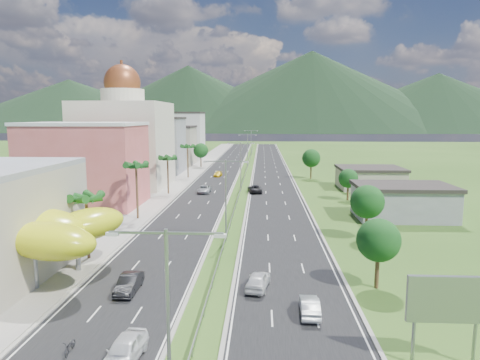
# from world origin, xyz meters

# --- Properties ---
(ground) EXTENTS (500.00, 500.00, 0.00)m
(ground) POSITION_xyz_m (0.00, 0.00, 0.00)
(ground) COLOR #2D5119
(ground) RESTS_ON ground
(road_left) EXTENTS (11.00, 260.00, 0.04)m
(road_left) POSITION_xyz_m (-7.50, 90.00, 0.02)
(road_left) COLOR black
(road_left) RESTS_ON ground
(road_right) EXTENTS (11.00, 260.00, 0.04)m
(road_right) POSITION_xyz_m (7.50, 90.00, 0.02)
(road_right) COLOR black
(road_right) RESTS_ON ground
(sidewalk_left) EXTENTS (7.00, 260.00, 0.12)m
(sidewalk_left) POSITION_xyz_m (-17.00, 90.00, 0.06)
(sidewalk_left) COLOR gray
(sidewalk_left) RESTS_ON ground
(median_guardrail) EXTENTS (0.10, 216.06, 0.76)m
(median_guardrail) POSITION_xyz_m (0.00, 71.99, 0.62)
(median_guardrail) COLOR gray
(median_guardrail) RESTS_ON ground
(streetlight_median_a) EXTENTS (6.04, 0.25, 11.00)m
(streetlight_median_a) POSITION_xyz_m (0.00, -25.00, 6.75)
(streetlight_median_a) COLOR gray
(streetlight_median_a) RESTS_ON ground
(streetlight_median_b) EXTENTS (6.04, 0.25, 11.00)m
(streetlight_median_b) POSITION_xyz_m (0.00, 10.00, 6.75)
(streetlight_median_b) COLOR gray
(streetlight_median_b) RESTS_ON ground
(streetlight_median_c) EXTENTS (6.04, 0.25, 11.00)m
(streetlight_median_c) POSITION_xyz_m (0.00, 50.00, 6.75)
(streetlight_median_c) COLOR gray
(streetlight_median_c) RESTS_ON ground
(streetlight_median_d) EXTENTS (6.04, 0.25, 11.00)m
(streetlight_median_d) POSITION_xyz_m (0.00, 95.00, 6.75)
(streetlight_median_d) COLOR gray
(streetlight_median_d) RESTS_ON ground
(streetlight_median_e) EXTENTS (6.04, 0.25, 11.00)m
(streetlight_median_e) POSITION_xyz_m (0.00, 140.00, 6.75)
(streetlight_median_e) COLOR gray
(streetlight_median_e) RESTS_ON ground
(lime_canopy) EXTENTS (18.00, 15.00, 7.40)m
(lime_canopy) POSITION_xyz_m (-20.00, -4.00, 4.99)
(lime_canopy) COLOR #BFC713
(lime_canopy) RESTS_ON ground
(pink_shophouse) EXTENTS (20.00, 15.00, 15.00)m
(pink_shophouse) POSITION_xyz_m (-28.00, 32.00, 7.50)
(pink_shophouse) COLOR #C55651
(pink_shophouse) RESTS_ON ground
(domed_building) EXTENTS (20.00, 20.00, 28.70)m
(domed_building) POSITION_xyz_m (-28.00, 55.00, 11.35)
(domed_building) COLOR beige
(domed_building) RESTS_ON ground
(midrise_grey) EXTENTS (16.00, 15.00, 16.00)m
(midrise_grey) POSITION_xyz_m (-27.00, 80.00, 8.00)
(midrise_grey) COLOR gray
(midrise_grey) RESTS_ON ground
(midrise_beige) EXTENTS (16.00, 15.00, 13.00)m
(midrise_beige) POSITION_xyz_m (-27.00, 102.00, 6.50)
(midrise_beige) COLOR #A29885
(midrise_beige) RESTS_ON ground
(midrise_white) EXTENTS (16.00, 15.00, 18.00)m
(midrise_white) POSITION_xyz_m (-27.00, 125.00, 9.00)
(midrise_white) COLOR silver
(midrise_white) RESTS_ON ground
(billboard) EXTENTS (5.20, 0.35, 6.20)m
(billboard) POSITION_xyz_m (17.00, -18.00, 4.42)
(billboard) COLOR gray
(billboard) RESTS_ON ground
(shed_near) EXTENTS (15.00, 10.00, 5.00)m
(shed_near) POSITION_xyz_m (28.00, 25.00, 2.50)
(shed_near) COLOR gray
(shed_near) RESTS_ON ground
(shed_far) EXTENTS (14.00, 12.00, 4.40)m
(shed_far) POSITION_xyz_m (30.00, 55.00, 2.20)
(shed_far) COLOR #A29885
(shed_far) RESTS_ON ground
(palm_tree_b) EXTENTS (3.60, 3.60, 8.10)m
(palm_tree_b) POSITION_xyz_m (-15.50, 2.00, 7.06)
(palm_tree_b) COLOR #47301C
(palm_tree_b) RESTS_ON ground
(palm_tree_c) EXTENTS (3.60, 3.60, 9.60)m
(palm_tree_c) POSITION_xyz_m (-15.50, 22.00, 8.50)
(palm_tree_c) COLOR #47301C
(palm_tree_c) RESTS_ON ground
(palm_tree_d) EXTENTS (3.60, 3.60, 8.60)m
(palm_tree_d) POSITION_xyz_m (-15.50, 45.00, 7.54)
(palm_tree_d) COLOR #47301C
(palm_tree_d) RESTS_ON ground
(palm_tree_e) EXTENTS (3.60, 3.60, 9.40)m
(palm_tree_e) POSITION_xyz_m (-15.50, 70.00, 8.31)
(palm_tree_e) COLOR #47301C
(palm_tree_e) RESTS_ON ground
(leafy_tree_lfar) EXTENTS (4.90, 4.90, 8.05)m
(leafy_tree_lfar) POSITION_xyz_m (-15.50, 95.00, 5.58)
(leafy_tree_lfar) COLOR #47301C
(leafy_tree_lfar) RESTS_ON ground
(leafy_tree_ra) EXTENTS (4.20, 4.20, 6.90)m
(leafy_tree_ra) POSITION_xyz_m (16.00, -5.00, 4.78)
(leafy_tree_ra) COLOR #47301C
(leafy_tree_ra) RESTS_ON ground
(leafy_tree_rb) EXTENTS (4.55, 4.55, 7.47)m
(leafy_tree_rb) POSITION_xyz_m (19.00, 12.00, 5.18)
(leafy_tree_rb) COLOR #47301C
(leafy_tree_rb) RESTS_ON ground
(leafy_tree_rc) EXTENTS (3.85, 3.85, 6.33)m
(leafy_tree_rc) POSITION_xyz_m (22.00, 40.00, 4.37)
(leafy_tree_rc) COLOR #47301C
(leafy_tree_rc) RESTS_ON ground
(leafy_tree_rd) EXTENTS (4.90, 4.90, 8.05)m
(leafy_tree_rd) POSITION_xyz_m (18.00, 70.00, 5.58)
(leafy_tree_rd) COLOR #47301C
(leafy_tree_rd) RESTS_ON ground
(mountain_ridge) EXTENTS (860.00, 140.00, 90.00)m
(mountain_ridge) POSITION_xyz_m (60.00, 450.00, 0.00)
(mountain_ridge) COLOR black
(mountain_ridge) RESTS_ON ground
(car_white_near_left) EXTENTS (2.40, 5.18, 1.72)m
(car_white_near_left) POSITION_xyz_m (-4.45, -18.94, 0.90)
(car_white_near_left) COLOR silver
(car_white_near_left) RESTS_ON road_left
(car_dark_left) EXTENTS (1.79, 4.97, 1.63)m
(car_dark_left) POSITION_xyz_m (-7.83, -7.19, 0.85)
(car_dark_left) COLOR black
(car_dark_left) RESTS_ON road_left
(car_silver_mid_left) EXTENTS (2.78, 5.83, 1.60)m
(car_silver_mid_left) POSITION_xyz_m (-7.87, 46.63, 0.84)
(car_silver_mid_left) COLOR #95989C
(car_silver_mid_left) RESTS_ON road_left
(car_yellow_far_left) EXTENTS (2.32, 4.68, 1.31)m
(car_yellow_far_left) POSITION_xyz_m (-7.55, 72.81, 0.69)
(car_yellow_far_left) COLOR yellow
(car_yellow_far_left) RESTS_ON road_left
(car_white_near_right) EXTENTS (2.72, 5.08, 1.64)m
(car_white_near_right) POSITION_xyz_m (4.46, -5.84, 0.86)
(car_white_near_right) COLOR silver
(car_white_near_right) RESTS_ON road_right
(car_silver_right) EXTENTS (1.67, 4.48, 1.46)m
(car_silver_right) POSITION_xyz_m (8.84, -11.15, 0.77)
(car_silver_right) COLOR #B5B9BD
(car_silver_right) RESTS_ON road_right
(car_dark_far_right) EXTENTS (3.57, 6.24, 1.64)m
(car_dark_far_right) POSITION_xyz_m (3.20, 47.73, 0.86)
(car_dark_far_right) COLOR black
(car_dark_far_right) RESTS_ON road_right
(motorcycle) EXTENTS (0.69, 1.91, 1.20)m
(motorcycle) POSITION_xyz_m (-8.68, -17.96, 0.64)
(motorcycle) COLOR black
(motorcycle) RESTS_ON road_left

